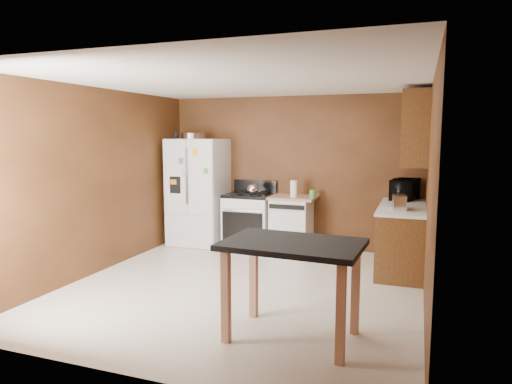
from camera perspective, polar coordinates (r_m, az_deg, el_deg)
The scene contains 18 objects.
floor at distance 5.76m, azimuth -1.61°, elevation -11.78°, with size 4.50×4.50×0.00m, color white.
ceiling at distance 5.48m, azimuth -1.71°, elevation 13.75°, with size 4.50×4.50×0.00m, color white.
wall_back at distance 7.61m, azimuth 4.55°, elevation 2.48°, with size 4.20×4.20×0.00m, color brown.
wall_front at distance 3.51m, azimuth -15.23°, elevation -3.32°, with size 4.20×4.20×0.00m, color brown.
wall_left at distance 6.55m, azimuth -19.04°, elevation 1.34°, with size 4.50×4.50×0.00m, color brown.
wall_right at distance 5.11m, azimuth 20.84°, elevation -0.29°, with size 4.50×4.50×0.00m, color brown.
roasting_pan at distance 7.80m, azimuth -7.86°, elevation 6.96°, with size 0.39×0.39×0.10m, color silver.
pen_cup at distance 7.82m, azimuth -9.99°, elevation 6.98°, with size 0.08×0.08×0.12m, color black.
kettle at distance 7.35m, azimuth -0.44°, elevation 0.32°, with size 0.18×0.18×0.18m, color silver.
paper_towel at distance 7.23m, azimuth 4.74°, elevation 0.40°, with size 0.11×0.11×0.26m, color white.
green_canister at distance 7.31m, azimuth 7.07°, elevation -0.17°, with size 0.10×0.10×0.11m, color green.
toaster at distance 6.21m, azimuth 17.49°, elevation -1.26°, with size 0.16×0.26×0.19m, color silver.
microwave at distance 7.19m, azimuth 18.12°, elevation 0.23°, with size 0.52×0.36×0.29m, color black.
refrigerator at distance 7.85m, azimuth -7.22°, elevation 0.02°, with size 0.90×0.80×1.80m.
gas_range at distance 7.61m, azimuth -0.82°, elevation -3.49°, with size 0.76×0.68×1.10m.
dishwasher at distance 7.41m, azimuth 4.47°, elevation -3.87°, with size 0.78×0.63×0.89m.
right_cabinets at distance 6.62m, azimuth 18.24°, elevation -1.55°, with size 0.63×1.58×2.45m.
island at distance 4.20m, azimuth 4.59°, elevation -8.06°, with size 1.28×0.89×0.91m.
Camera 1 is at (1.99, -5.07, 1.88)m, focal length 32.00 mm.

